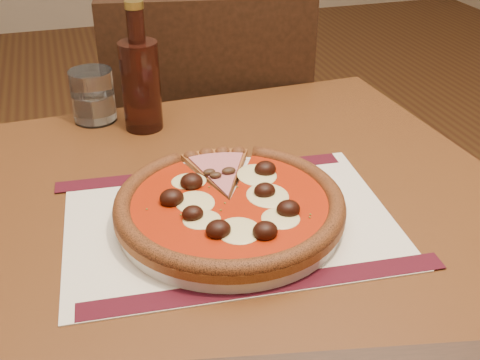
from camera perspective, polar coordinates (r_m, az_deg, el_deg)
The scene contains 8 objects.
table at distance 0.91m, azimuth 0.37°, elevation -7.80°, with size 0.83×0.83×0.75m.
chair_far at distance 1.46m, azimuth -3.03°, elevation 2.58°, with size 0.51×0.51×0.93m.
placemat at distance 0.81m, azimuth -0.97°, elevation -3.95°, with size 0.44×0.31×0.00m, color white.
plate at distance 0.81m, azimuth -0.98°, elevation -3.36°, with size 0.30×0.30×0.02m, color white.
pizza at distance 0.80m, azimuth -0.98°, elevation -2.19°, with size 0.31×0.31×0.04m.
ham_slice at distance 0.87m, azimuth -1.41°, elevation 0.68°, with size 0.10×0.14×0.02m.
water_glass at distance 1.11m, azimuth -13.77°, elevation 7.76°, with size 0.08×0.08×0.09m, color white.
bottle at distance 1.05m, azimuth -9.40°, elevation 9.24°, with size 0.07×0.07×0.22m.
Camera 1 is at (-0.64, -1.34, 1.21)m, focal length 45.00 mm.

